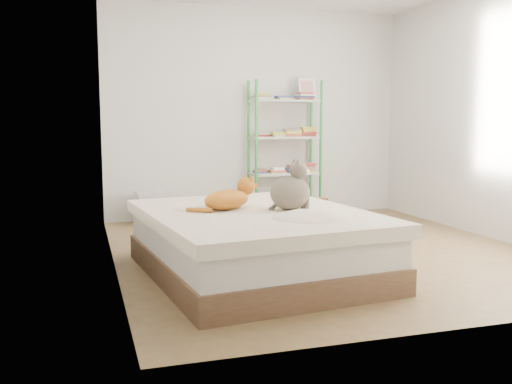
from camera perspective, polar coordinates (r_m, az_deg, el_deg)
name	(u,v)px	position (r m, az deg, el deg)	size (l,w,h in m)	color
room	(325,111)	(5.27, 6.89, 8.05)	(3.81, 4.21, 2.61)	olive
bed	(255,243)	(4.51, -0.09, -5.09)	(1.82, 2.18, 0.51)	brown
orange_cat	(227,197)	(4.52, -2.96, -0.50)	(0.50, 0.27, 0.20)	orange
grey_cat	(290,185)	(4.49, 3.44, 0.68)	(0.29, 0.34, 0.39)	#6D6558
shelf_unit	(285,149)	(7.14, 2.92, 4.28)	(0.88, 0.36, 1.74)	green
cardboard_box	(308,212)	(6.62, 5.25, -2.01)	(0.55, 0.57, 0.36)	#AE7C53
white_bin	(151,208)	(6.79, -10.49, -1.56)	(0.35, 0.31, 0.39)	silver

